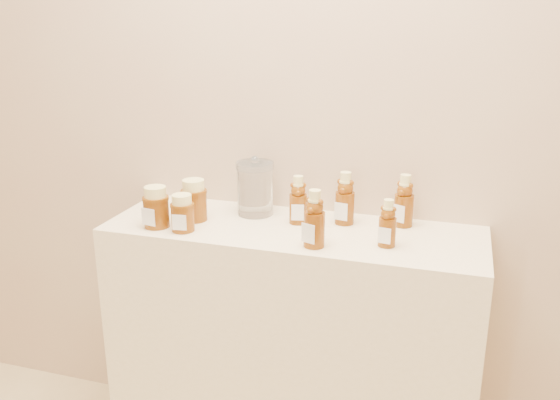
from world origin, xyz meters
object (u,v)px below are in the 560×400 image
(bear_bottle_front_left, at_px, (314,215))
(display_table, at_px, (292,352))
(bear_bottle_back_left, at_px, (298,197))
(honey_jar_left, at_px, (156,207))
(glass_canister, at_px, (255,186))

(bear_bottle_front_left, bearing_deg, display_table, 147.68)
(bear_bottle_back_left, bearing_deg, bear_bottle_front_left, -74.63)
(display_table, relative_size, bear_bottle_back_left, 6.71)
(bear_bottle_front_left, height_order, honey_jar_left, bear_bottle_front_left)
(bear_bottle_front_left, bearing_deg, glass_canister, 158.52)
(bear_bottle_front_left, relative_size, honey_jar_left, 1.47)
(display_table, xyz_separation_m, glass_canister, (-0.16, 0.10, 0.55))
(bear_bottle_back_left, xyz_separation_m, bear_bottle_front_left, (0.10, -0.18, 0.01))
(display_table, distance_m, honey_jar_left, 0.67)
(honey_jar_left, relative_size, glass_canister, 0.68)
(honey_jar_left, bearing_deg, display_table, 24.58)
(display_table, height_order, honey_jar_left, honey_jar_left)
(display_table, distance_m, bear_bottle_front_left, 0.57)
(honey_jar_left, distance_m, glass_canister, 0.33)
(display_table, bearing_deg, glass_canister, 148.92)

